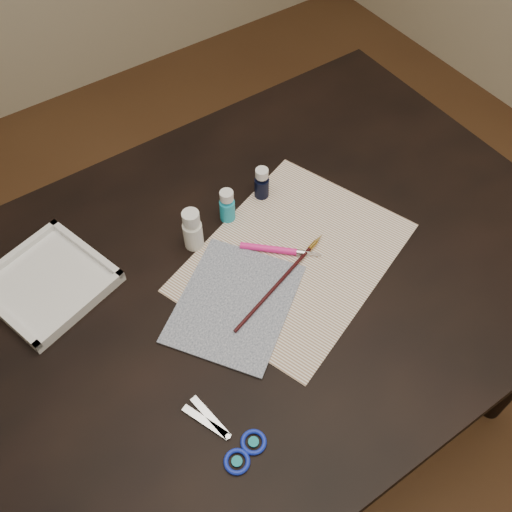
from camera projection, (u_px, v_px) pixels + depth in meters
ground at (256, 414)px, 1.73m from camera, size 3.50×3.50×0.02m
table at (256, 357)px, 1.42m from camera, size 1.30×0.90×0.75m
paper at (294, 257)px, 1.13m from camera, size 0.53×0.46×0.00m
canvas at (235, 303)px, 1.07m from camera, size 0.32×0.31×0.00m
paint_bottle_white at (192, 229)px, 1.12m from camera, size 0.04×0.04×0.10m
paint_bottle_cyan at (227, 206)px, 1.16m from camera, size 0.04×0.04×0.08m
paint_bottle_navy at (262, 183)px, 1.20m from camera, size 0.03×0.03×0.08m
paintbrush at (281, 280)px, 1.09m from camera, size 0.27×0.09×0.01m
craft_knife at (282, 250)px, 1.13m from camera, size 0.13×0.13×0.01m
scissors at (219, 434)px, 0.92m from camera, size 0.14×0.18×0.01m
palette_tray at (48, 282)px, 1.08m from camera, size 0.26×0.26×0.02m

